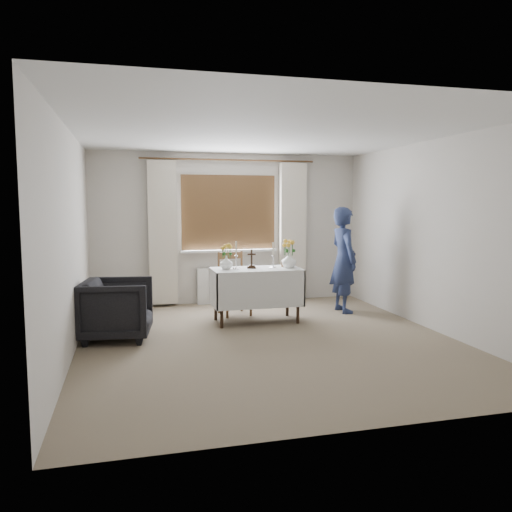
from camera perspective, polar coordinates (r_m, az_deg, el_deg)
The scene contains 12 objects.
ground at distance 6.18m, azimuth 1.47°, elevation -9.65°, with size 5.00×5.00×0.00m, color #85765C.
altar_table at distance 7.06m, azimuth 0.02°, elevation -4.50°, with size 1.24×0.64×0.76m, color silver.
wooden_chair at distance 7.50m, azimuth -2.46°, elevation -3.18°, with size 0.43×0.43×0.94m, color brown, non-canonical shape.
armchair at distance 6.41m, azimuth -15.56°, elevation -5.86°, with size 0.80×0.83×0.75m, color black.
person at distance 7.77m, azimuth 9.98°, elevation -0.43°, with size 0.59×0.39×1.62m, color navy.
radiator at distance 8.42m, azimuth -3.01°, elevation -3.35°, with size 1.10×0.10×0.60m, color silver.
wooden_cross at distance 7.00m, azimuth -0.50°, elevation -0.33°, with size 0.12×0.09×0.27m, color black, non-canonical shape.
candlestick_left at distance 6.92m, azimuth -2.28°, elevation 0.10°, with size 0.11×0.11×0.39m, color white, non-canonical shape.
candlestick_right at distance 7.02m, azimuth 1.97°, elevation 0.08°, with size 0.10×0.10×0.36m, color white, non-canonical shape.
flower_vase_left at distance 6.91m, azimuth -3.42°, elevation -0.75°, with size 0.18×0.18×0.19m, color white.
flower_vase_right at distance 7.06m, azimuth 3.79°, elevation -0.51°, with size 0.20×0.20×0.21m, color white.
wicker_basket at distance 7.20m, azimuth 3.62°, elevation -0.95°, with size 0.18×0.18×0.07m, color brown.
Camera 1 is at (-1.62, -5.73, 1.67)m, focal length 35.00 mm.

